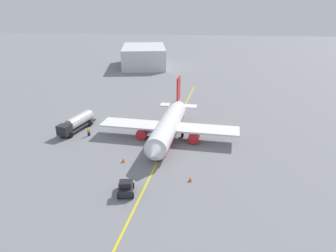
% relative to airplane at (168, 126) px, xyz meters
% --- Properties ---
extents(ground_plane, '(400.00, 400.00, 0.00)m').
position_rel_airplane_xyz_m(ground_plane, '(0.44, -0.04, -2.79)').
color(ground_plane, slate).
extents(airplane, '(28.65, 27.94, 9.94)m').
position_rel_airplane_xyz_m(airplane, '(0.00, 0.00, 0.00)').
color(airplane, white).
rests_on(airplane, ground).
extents(fuel_tanker, '(11.02, 5.12, 3.15)m').
position_rel_airplane_xyz_m(fuel_tanker, '(-2.69, -19.91, -1.06)').
color(fuel_tanker, '#2D2D33').
rests_on(fuel_tanker, ground).
extents(pushback_tug, '(3.90, 2.88, 2.20)m').
position_rel_airplane_xyz_m(pushback_tug, '(19.91, -4.10, -1.78)').
color(pushback_tug, '#232328').
rests_on(pushback_tug, ground).
extents(refueling_worker, '(0.63, 0.59, 1.71)m').
position_rel_airplane_xyz_m(refueling_worker, '(0.02, -16.44, -1.96)').
color(refueling_worker, navy).
rests_on(refueling_worker, ground).
extents(safety_cone_nose, '(0.63, 0.63, 0.70)m').
position_rel_airplane_xyz_m(safety_cone_nose, '(15.63, 4.99, -2.44)').
color(safety_cone_nose, '#F2590F').
rests_on(safety_cone_nose, ground).
extents(safety_cone_wingtip, '(0.65, 0.65, 0.72)m').
position_rel_airplane_xyz_m(safety_cone_wingtip, '(10.57, -6.71, -2.43)').
color(safety_cone_wingtip, '#F2590F').
rests_on(safety_cone_wingtip, ground).
extents(distant_hangar, '(28.84, 21.13, 8.09)m').
position_rel_airplane_xyz_m(distant_hangar, '(-73.90, -17.92, 1.25)').
color(distant_hangar, silver).
rests_on(distant_hangar, ground).
extents(taxi_line_marking, '(85.45, 8.23, 0.01)m').
position_rel_airplane_xyz_m(taxi_line_marking, '(0.44, -0.04, -2.78)').
color(taxi_line_marking, yellow).
rests_on(taxi_line_marking, ground).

